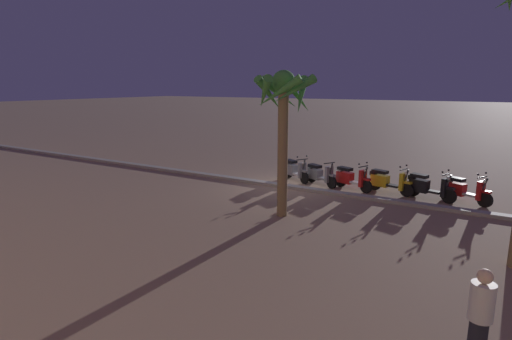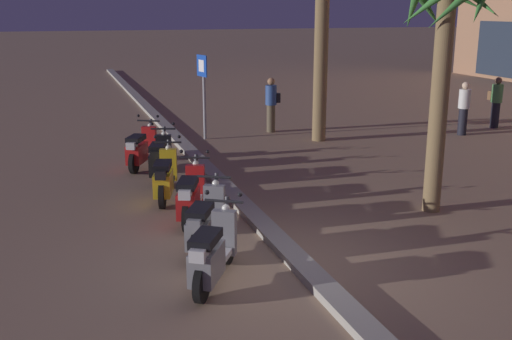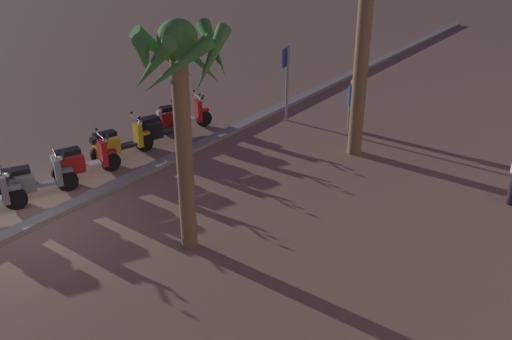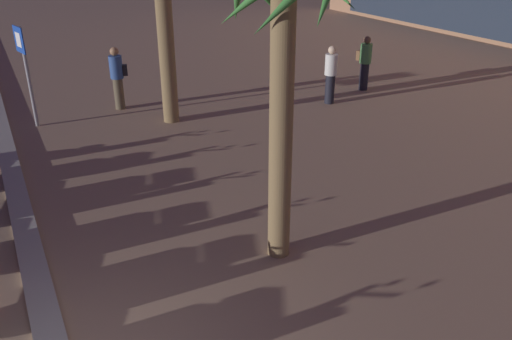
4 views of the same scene
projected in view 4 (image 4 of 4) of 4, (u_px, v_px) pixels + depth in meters
name	position (u px, v px, depth m)	size (l,w,h in m)	color
crossing_sign	(26.00, 65.00, 12.15)	(0.59, 0.18, 2.40)	#939399
palm_tree_mid_walkway	(284.00, 15.00, 6.34)	(2.04, 2.01, 4.55)	olive
pedestrian_by_palm_tree	(117.00, 77.00, 13.66)	(0.34, 0.46, 1.65)	brown
pedestrian_window_shopping	(331.00, 74.00, 14.12)	(0.34, 0.34, 1.58)	black
pedestrian_strolling_near_curb	(365.00, 62.00, 15.32)	(0.46, 0.35, 1.59)	black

